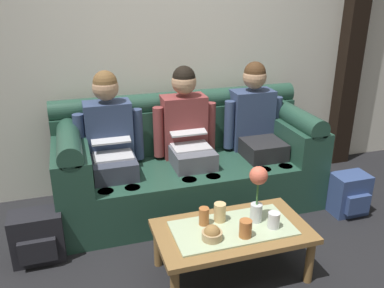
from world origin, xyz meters
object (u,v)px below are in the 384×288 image
Objects in this scene: person_middle at (187,133)px; cup_far_center at (246,229)px; coffee_table at (232,234)px; backpack_left at (38,237)px; backpack_right at (349,194)px; flower_vase at (258,188)px; person_left at (111,142)px; cup_near_left at (220,212)px; snack_bowl at (212,234)px; couch at (187,164)px; cup_far_left at (204,216)px; person_right at (256,126)px; cup_near_right at (274,220)px.

cup_far_center is at bearing -88.15° from person_middle.
backpack_left is (-1.25, 0.55, -0.13)m from coffee_table.
flower_vase is at bearing -159.50° from backpack_right.
backpack_right is at bearing -17.40° from person_left.
cup_near_left is 0.24m from cup_far_center.
person_middle is at bearing 100.07° from flower_vase.
person_left is 1.13m from cup_near_left.
cup_far_center reaches higher than snack_bowl.
couch is 1.16m from cup_far_center.
cup_near_left reaches higher than backpack_left.
coffee_table is at bearing -90.00° from person_middle.
cup_far_left is 1.49m from backpack_right.
person_left is 1.36m from cup_far_center.
backpack_left is at bearing -165.70° from person_right.
coffee_table is 0.22m from cup_far_left.
flower_vase is at bearing -18.05° from cup_near_left.
flower_vase reaches higher than snack_bowl.
person_left is 11.26× the size of cup_near_right.
couch is 0.94m from cup_near_left.
person_left is 1.27m from coffee_table.
person_middle is 1.09m from coffee_table.
snack_bowl reaches higher than backpack_left.
person_middle is 3.41× the size of backpack_right.
person_middle reaches higher than backpack_right.
person_middle is 0.98m from cup_far_left.
cup_near_left is (-0.70, -0.93, -0.23)m from person_right.
person_middle is 9.41× the size of snack_bowl.
person_middle reaches higher than cup_far_center.
person_right is at bearing -0.26° from couch.
couch is at bearing 81.19° from snack_bowl.
cup_near_right is (0.91, -1.11, -0.24)m from person_left.
snack_bowl is 1.13× the size of cup_far_center.
backpack_left is at bearing 177.37° from backpack_right.
cup_far_left is (-0.35, 0.07, -0.19)m from flower_vase.
cup_near_right is 0.30× the size of backpack_right.
coffee_table is 0.16m from cup_near_left.
cup_near_right is at bearing -16.82° from coffee_table.
person_middle reaches higher than cup_near_right.
cup_near_right is (0.31, -0.18, -0.01)m from cup_near_left.
person_middle reaches higher than snack_bowl.
person_left and person_middle have the same top height.
person_right reaches higher than cup_far_center.
snack_bowl is at bearing 170.44° from cup_far_center.
couch is at bearing 0.33° from person_left.
coffee_table is 2.74× the size of backpack_left.
cup_near_left reaches higher than cup_far_center.
coffee_table is at bearing 107.63° from cup_far_center.
backpack_left is at bearing -158.87° from person_middle.
flower_vase is 1.08× the size of backpack_left.
person_left is 3.41× the size of backpack_right.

